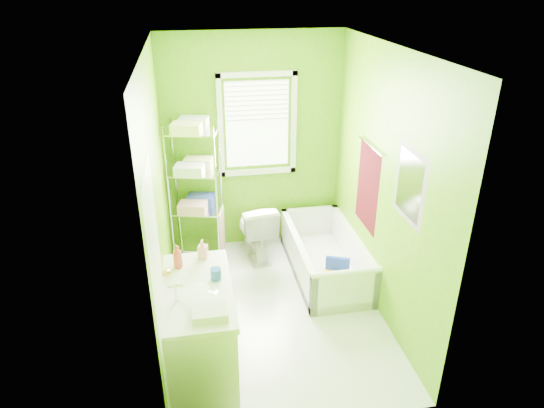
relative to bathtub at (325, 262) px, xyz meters
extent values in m
plane|color=silver|center=(-0.69, -0.54, -0.16)|extent=(2.90, 2.90, 0.00)
cube|color=#518C06|center=(-0.69, 0.91, 1.14)|extent=(2.10, 0.04, 2.60)
cube|color=#518C06|center=(-0.69, -1.99, 1.14)|extent=(2.10, 0.04, 2.60)
cube|color=#518C06|center=(-1.74, -0.54, 1.14)|extent=(0.04, 2.90, 2.60)
cube|color=#518C06|center=(0.36, -0.54, 1.14)|extent=(0.04, 2.90, 2.60)
cube|color=white|center=(-0.69, -0.54, 2.44)|extent=(2.10, 2.90, 0.04)
cube|color=white|center=(-0.64, 0.90, 1.39)|extent=(0.74, 0.01, 1.01)
cube|color=white|center=(-0.64, 0.88, 0.81)|extent=(0.92, 0.05, 0.06)
cube|color=white|center=(-0.64, 0.88, 1.97)|extent=(0.92, 0.05, 0.06)
cube|color=white|center=(-1.07, 0.88, 1.39)|extent=(0.06, 0.05, 1.22)
cube|color=white|center=(-0.21, 0.88, 1.39)|extent=(0.06, 0.05, 1.22)
cube|color=white|center=(-0.64, 0.87, 1.68)|extent=(0.72, 0.02, 0.50)
cube|color=white|center=(-1.73, -1.54, 0.84)|extent=(0.02, 0.80, 2.00)
sphere|color=gold|center=(-1.69, -1.21, 0.84)|extent=(0.07, 0.07, 0.07)
cube|color=#44070D|center=(0.35, -0.19, 0.99)|extent=(0.02, 0.58, 0.90)
cylinder|color=silver|center=(0.33, -0.19, 1.44)|extent=(0.02, 0.62, 0.02)
cube|color=#CC5972|center=(0.35, -1.09, 1.39)|extent=(0.02, 0.54, 0.64)
cube|color=white|center=(0.34, -1.09, 1.39)|extent=(0.01, 0.44, 0.54)
cube|color=white|center=(0.00, 0.04, -0.11)|extent=(0.73, 1.55, 0.10)
cube|color=white|center=(-0.33, 0.04, 0.07)|extent=(0.07, 1.55, 0.47)
cube|color=white|center=(0.33, 0.04, 0.07)|extent=(0.07, 1.55, 0.47)
cube|color=white|center=(0.00, -0.71, 0.07)|extent=(0.73, 0.07, 0.47)
cube|color=white|center=(0.00, 0.78, 0.07)|extent=(0.73, 0.07, 0.47)
cylinder|color=white|center=(0.00, -0.71, 0.31)|extent=(0.73, 0.07, 0.07)
cylinder|color=#112EA8|center=(0.00, -0.40, -0.02)|extent=(0.37, 0.37, 0.06)
cylinder|color=yellow|center=(0.00, -0.40, 0.04)|extent=(0.35, 0.35, 0.05)
cube|color=#112EA8|center=(0.05, -0.27, 0.09)|extent=(0.26, 0.14, 0.24)
imported|color=white|center=(-0.73, 0.54, 0.20)|extent=(0.49, 0.76, 0.73)
cube|color=white|center=(-1.47, -1.23, 0.24)|extent=(0.55, 1.09, 0.79)
cube|color=white|center=(-1.47, -1.23, 0.66)|extent=(0.58, 1.12, 0.05)
ellipsoid|color=white|center=(-1.45, -1.38, 0.65)|extent=(0.38, 0.49, 0.13)
cylinder|color=silver|center=(-1.62, -1.38, 0.75)|extent=(0.03, 0.03, 0.16)
cylinder|color=silver|center=(-1.62, -1.38, 0.82)|extent=(0.12, 0.02, 0.02)
imported|color=#D4423E|center=(-1.61, -0.89, 0.79)|extent=(0.11, 0.11, 0.22)
imported|color=pink|center=(-1.39, -0.78, 0.77)|extent=(0.10, 0.10, 0.18)
cylinder|color=#194AA8|center=(-1.30, -1.13, 0.73)|extent=(0.09, 0.09, 0.10)
cube|color=silver|center=(-1.38, -1.60, 0.72)|extent=(0.26, 0.21, 0.07)
cylinder|color=silver|center=(-1.71, 0.55, 0.68)|extent=(0.02, 0.02, 1.69)
cylinder|color=silver|center=(-1.63, 0.87, 0.68)|extent=(0.02, 0.02, 1.69)
cylinder|color=silver|center=(-1.18, 0.42, 0.68)|extent=(0.02, 0.02, 1.69)
cylinder|color=silver|center=(-1.10, 0.74, 0.68)|extent=(0.02, 0.02, 1.69)
cube|color=silver|center=(-1.40, 0.64, 0.00)|extent=(0.63, 0.47, 0.02)
cube|color=silver|center=(-1.40, 0.64, 0.47)|extent=(0.63, 0.47, 0.02)
cube|color=silver|center=(-1.40, 0.64, 0.95)|extent=(0.63, 0.47, 0.02)
cube|color=silver|center=(-1.40, 0.64, 1.42)|extent=(0.63, 0.47, 0.02)
cube|color=#F8F597|center=(-1.45, 0.55, 1.49)|extent=(0.36, 0.28, 0.12)
cube|color=silver|center=(-1.37, 0.76, 1.49)|extent=(0.36, 0.28, 0.12)
cube|color=silver|center=(-1.45, 0.55, 1.01)|extent=(0.36, 0.28, 0.12)
cube|color=#F8F597|center=(-1.35, 0.76, 1.01)|extent=(0.36, 0.28, 0.12)
cube|color=pink|center=(-1.45, 0.57, 0.54)|extent=(0.36, 0.28, 0.12)
cube|color=#2E43A7|center=(-1.35, 0.77, 0.54)|extent=(0.36, 0.28, 0.12)
cube|color=pink|center=(-1.13, 0.58, 0.21)|extent=(0.10, 0.29, 0.53)
camera|label=1|loc=(-1.43, -4.53, 3.00)|focal=32.00mm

